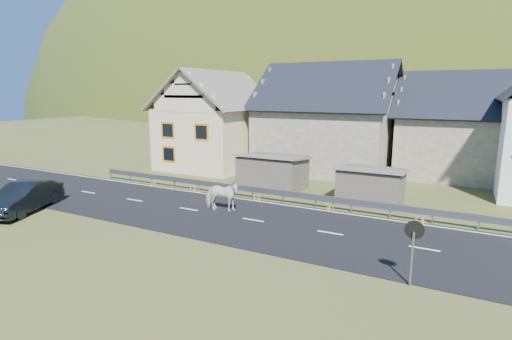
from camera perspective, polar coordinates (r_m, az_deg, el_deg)
The scene contains 14 objects.
ground at distance 20.22m, azimuth -0.42°, elevation -7.26°, with size 160.00×160.00×0.00m, color #3E451C.
road at distance 20.21m, azimuth -0.42°, elevation -7.20°, with size 60.00×7.00×0.04m, color black.
lane_markings at distance 20.20m, azimuth -0.42°, elevation -7.13°, with size 60.00×6.60×0.01m, color silver.
guardrail at distance 23.23m, azimuth 3.89°, elevation -3.38°, with size 28.10×0.09×0.75m.
shed_left at distance 26.42m, azimuth 2.42°, elevation -0.39°, with size 4.30×3.30×2.40m, color brown.
shed_right at distance 23.96m, azimuth 16.08°, elevation -2.27°, with size 3.80×2.90×2.20m, color brown.
house_cream at distance 34.69m, azimuth -5.67°, elevation 7.76°, with size 7.80×9.80×8.30m.
house_stone_a at distance 33.50m, azimuth 10.36°, elevation 7.99°, with size 10.80×9.80×8.90m.
house_stone_b at distance 33.97m, azimuth 27.80°, elevation 6.26°, with size 9.80×8.80×8.10m.
mountain at distance 198.70m, azimuth 26.39°, elevation 2.38°, with size 440.00×280.00×260.00m, color #2A3D0E.
conifer_patch at distance 142.16m, azimuth 1.03°, elevation 11.02°, with size 76.00×50.00×28.00m, color black.
horse at distance 21.56m, azimuth -4.91°, elevation -3.63°, with size 2.03×0.92×1.71m, color silver.
car at distance 24.88m, azimuth -30.22°, elevation -3.38°, with size 1.68×4.81×1.58m, color black.
traffic_mirror at distance 14.22m, azimuth 21.60°, elevation -9.08°, with size 0.63×0.21×2.27m.
Camera 1 is at (9.08, -16.90, 6.40)m, focal length 28.00 mm.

